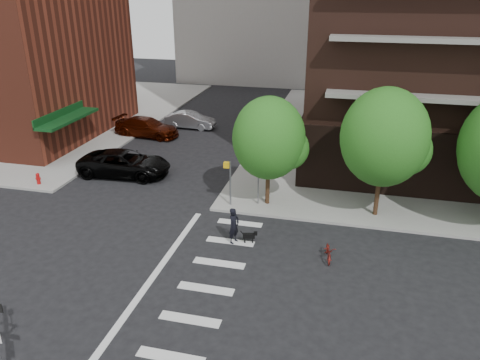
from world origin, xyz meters
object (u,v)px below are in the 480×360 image
object	(u,v)px
parked_car_black	(125,163)
parked_car_maroon	(147,127)
scooter	(329,252)
dog_walker	(234,226)
parked_car_silver	(190,120)
fire_hydrant	(38,178)

from	to	relation	value
parked_car_black	parked_car_maroon	bearing A→B (deg)	11.68
parked_car_maroon	scooter	world-z (taller)	parked_car_maroon
parked_car_maroon	dog_walker	bearing A→B (deg)	-137.49
scooter	dog_walker	bearing A→B (deg)	166.06
parked_car_silver	scooter	distance (m)	22.97
parked_car_silver	dog_walker	distance (m)	20.24
fire_hydrant	parked_car_maroon	world-z (taller)	parked_car_maroon
fire_hydrant	scooter	distance (m)	18.80
parked_car_maroon	parked_car_silver	bearing A→B (deg)	-35.00
parked_car_black	scooter	distance (m)	15.63
parked_car_maroon	parked_car_silver	size ratio (longest dim) A/B	1.24
parked_car_maroon	parked_car_silver	world-z (taller)	parked_car_maroon
parked_car_maroon	dog_walker	world-z (taller)	dog_walker
parked_car_black	dog_walker	size ratio (longest dim) A/B	3.26
fire_hydrant	parked_car_silver	xyz separation A→B (m)	(5.00, 14.47, 0.17)
scooter	dog_walker	world-z (taller)	dog_walker
fire_hydrant	parked_car_black	bearing A→B (deg)	33.74
parked_car_silver	scooter	size ratio (longest dim) A/B	2.89
scooter	dog_walker	distance (m)	4.68
fire_hydrant	dog_walker	size ratio (longest dim) A/B	0.40
fire_hydrant	parked_car_silver	bearing A→B (deg)	70.93
parked_car_maroon	scooter	bearing A→B (deg)	-128.64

